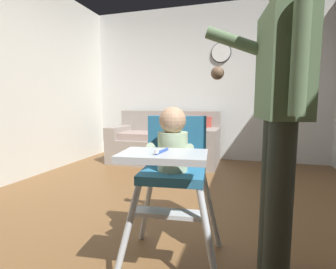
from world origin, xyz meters
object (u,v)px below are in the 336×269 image
couch (166,143)px  adult_standing (279,112)px  wall_clock (221,53)px  high_chair (173,159)px

couch → adult_standing: size_ratio=1.08×
adult_standing → wall_clock: bearing=-87.4°
couch → adult_standing: 3.02m
wall_clock → high_chair: bearing=-89.7°
couch → adult_standing: bearing=28.8°
couch → wall_clock: wall_clock is taller
couch → adult_standing: (1.42, -2.59, 0.61)m
high_chair → adult_standing: adult_standing is taller
high_chair → wall_clock: bearing=174.1°
adult_standing → high_chair: bearing=0.3°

